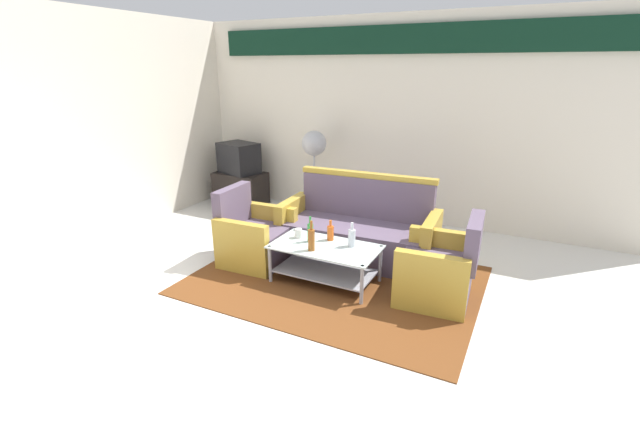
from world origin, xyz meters
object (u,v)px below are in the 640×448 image
coffee_table (325,258)px  pedestal_fan (314,148)px  armchair_right (439,271)px  television (239,158)px  couch (358,232)px  bottle_orange (330,233)px  bottle_brown (311,239)px  cup (298,233)px  bottle_green (310,232)px  tv_stand (241,188)px  bottle_clear (352,237)px  armchair_left (255,238)px

coffee_table → pedestal_fan: bearing=120.4°
armchair_right → television: size_ratio=1.22×
couch → bottle_orange: bearing=78.2°
bottle_orange → bottle_brown: bottle_brown is taller
cup → pedestal_fan: bearing=112.6°
bottle_orange → cup: size_ratio=2.20×
bottle_green → tv_stand: bottle_green is taller
bottle_green → bottle_clear: (0.44, 0.08, -0.01)m
armchair_right → pedestal_fan: (-2.25, 1.73, 0.73)m
bottle_green → cup: size_ratio=2.75×
bottle_orange → pedestal_fan: (-1.10, 1.75, 0.52)m
coffee_table → bottle_green: size_ratio=4.00×
coffee_table → cup: 0.41m
tv_stand → pedestal_fan: 1.53m
armchair_left → bottle_orange: bearing=91.0°
couch → bottle_green: (-0.26, -0.70, 0.20)m
armchair_right → television: bearing=61.0°
bottle_orange → cup: bottle_orange is taller
coffee_table → bottle_green: 0.31m
pedestal_fan → bottle_clear: bearing=-52.8°
cup → coffee_table: bearing=-12.4°
couch → bottle_clear: bearing=102.9°
bottle_green → pedestal_fan: size_ratio=0.22×
armchair_left → bottle_clear: (1.20, 0.00, 0.22)m
bottle_clear → tv_stand: bearing=147.0°
pedestal_fan → bottle_orange: bearing=-57.8°
bottle_green → cup: bottle_green is taller
bottle_brown → armchair_left: bearing=162.9°
bottle_brown → television: (-2.38, 2.03, 0.23)m
couch → bottle_orange: size_ratio=8.31×
bottle_clear → tv_stand: bottle_clear is taller
bottle_clear → television: 3.23m
bottle_brown → coffee_table: bearing=64.2°
couch → television: size_ratio=2.63×
bottle_green → bottle_brown: (0.12, -0.20, 0.01)m
bottle_green → cup: (-0.17, 0.04, -0.05)m
armchair_left → bottle_brown: armchair_left is taller
couch → armchair_left: 1.20m
couch → tv_stand: bearing=-26.9°
couch → armchair_left: couch is taller
armchair_left → tv_stand: bearing=-142.2°
armchair_right → tv_stand: size_ratio=1.06×
armchair_right → bottle_clear: armchair_right is taller
couch → armchair_left: (-1.02, -0.63, -0.03)m
bottle_brown → cup: size_ratio=3.11×
armchair_right → bottle_brown: (-1.20, -0.35, 0.24)m
bottle_brown → bottle_clear: bearing=40.8°
coffee_table → pedestal_fan: (-1.13, 1.92, 0.74)m
armchair_right → cup: 1.50m
armchair_left → television: (-1.50, 1.76, 0.47)m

